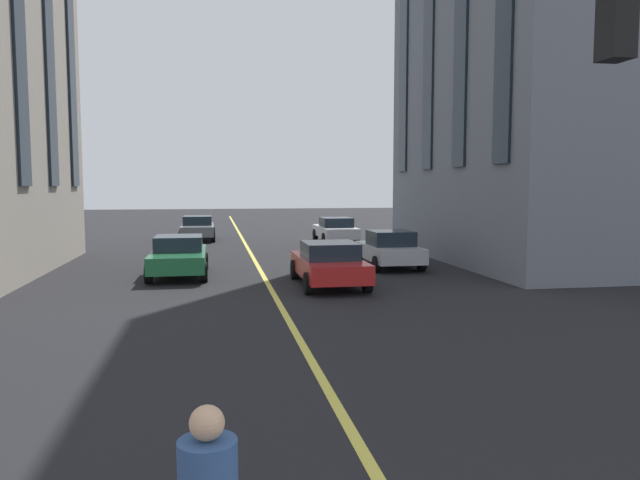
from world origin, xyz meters
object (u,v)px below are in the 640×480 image
car_red_trailing (329,263)px  car_white_oncoming (336,230)px  car_silver_parked_a (389,249)px  car_grey_near (198,228)px  car_green_far (179,256)px

car_red_trailing → car_white_oncoming: size_ratio=1.00×
car_white_oncoming → car_silver_parked_a: bearing=180.0°
car_silver_parked_a → car_white_oncoming: bearing=0.0°
car_grey_near → car_green_far: same height
car_red_trailing → car_green_far: size_ratio=1.00×
car_red_trailing → car_white_oncoming: 14.32m
car_red_trailing → car_white_oncoming: bearing=-12.4°
car_grey_near → car_white_oncoming: same height
car_green_far → car_silver_parked_a: bearing=-83.8°
car_grey_near → car_green_far: 13.88m
car_grey_near → car_white_oncoming: size_ratio=1.00×
car_red_trailing → car_grey_near: 17.35m
car_red_trailing → car_silver_parked_a: (3.76, -3.07, -0.00)m
car_white_oncoming → car_green_far: 13.52m
car_red_trailing → car_silver_parked_a: bearing=-39.2°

